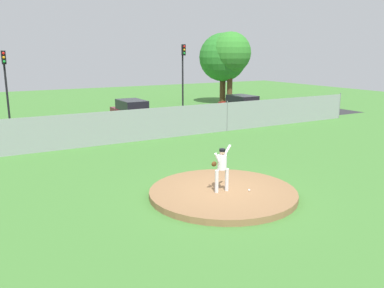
{
  "coord_description": "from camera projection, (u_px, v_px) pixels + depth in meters",
  "views": [
    {
      "loc": [
        -7.75,
        -11.34,
        5.06
      ],
      "look_at": [
        0.4,
        2.93,
        1.29
      ],
      "focal_mm": 37.68,
      "sensor_mm": 36.0,
      "label": 1
    }
  ],
  "objects": [
    {
      "name": "ground_plane",
      "position": [
        154.0,
        158.0,
        19.55
      ],
      "size": [
        80.0,
        80.0,
        0.0
      ],
      "primitive_type": "plane",
      "color": "#427A33"
    },
    {
      "name": "asphalt_strip",
      "position": [
        101.0,
        130.0,
        26.75
      ],
      "size": [
        44.0,
        7.0,
        0.01
      ],
      "primitive_type": "cube",
      "color": "#2B2B2D",
      "rests_on": "ground_plane"
    },
    {
      "name": "pitchers_mound",
      "position": [
        223.0,
        193.0,
        14.45
      ],
      "size": [
        5.29,
        5.29,
        0.22
      ],
      "primitive_type": "cylinder",
      "color": "olive",
      "rests_on": "ground_plane"
    },
    {
      "name": "pitcher_youth",
      "position": [
        222.0,
        165.0,
        14.06
      ],
      "size": [
        0.77,
        0.32,
        1.69
      ],
      "color": "silver",
      "rests_on": "pitchers_mound"
    },
    {
      "name": "baseball",
      "position": [
        249.0,
        190.0,
        14.31
      ],
      "size": [
        0.07,
        0.07,
        0.07
      ],
      "primitive_type": "sphere",
      "color": "white",
      "rests_on": "pitchers_mound"
    },
    {
      "name": "chainlink_fence",
      "position": [
        124.0,
        127.0,
        22.73
      ],
      "size": [
        35.35,
        0.07,
        1.97
      ],
      "color": "gray",
      "rests_on": "ground_plane"
    },
    {
      "name": "parked_car_red",
      "position": [
        242.0,
        106.0,
        32.4
      ],
      "size": [
        1.88,
        4.29,
        1.65
      ],
      "color": "#A81919",
      "rests_on": "ground_plane"
    },
    {
      "name": "parked_car_burgundy",
      "position": [
        132.0,
        113.0,
        28.15
      ],
      "size": [
        1.77,
        4.49,
        1.79
      ],
      "color": "maroon",
      "rests_on": "ground_plane"
    },
    {
      "name": "traffic_cone_orange",
      "position": [
        69.0,
        136.0,
        23.5
      ],
      "size": [
        0.4,
        0.4,
        0.55
      ],
      "color": "orange",
      "rests_on": "asphalt_strip"
    },
    {
      "name": "traffic_light_near",
      "position": [
        5.0,
        76.0,
        27.17
      ],
      "size": [
        0.28,
        0.46,
        5.14
      ],
      "color": "black",
      "rests_on": "ground_plane"
    },
    {
      "name": "traffic_light_far",
      "position": [
        183.0,
        67.0,
        33.67
      ],
      "size": [
        0.28,
        0.46,
        5.66
      ],
      "color": "black",
      "rests_on": "ground_plane"
    },
    {
      "name": "tree_tall_centre",
      "position": [
        223.0,
        57.0,
        39.49
      ],
      "size": [
        4.69,
        4.69,
        6.89
      ],
      "color": "#4C331E",
      "rests_on": "ground_plane"
    },
    {
      "name": "tree_slender_far",
      "position": [
        230.0,
        53.0,
        38.71
      ],
      "size": [
        3.99,
        3.99,
        6.96
      ],
      "color": "#4C331E",
      "rests_on": "ground_plane"
    }
  ]
}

